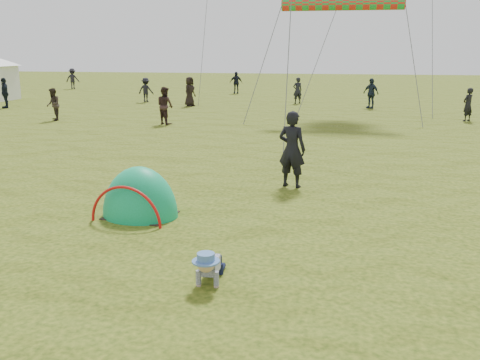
# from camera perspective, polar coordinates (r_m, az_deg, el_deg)

# --- Properties ---
(ground) EXTENTS (140.00, 140.00, 0.00)m
(ground) POSITION_cam_1_polar(r_m,az_deg,el_deg) (8.84, -4.04, -9.16)
(ground) COLOR #1E350A
(crawling_toddler) EXTENTS (0.54, 0.76, 0.57)m
(crawling_toddler) POSITION_cam_1_polar(r_m,az_deg,el_deg) (8.14, -3.31, -9.06)
(crawling_toddler) COLOR black
(crawling_toddler) RESTS_ON ground
(popup_tent) EXTENTS (1.82, 1.57, 2.13)m
(popup_tent) POSITION_cam_1_polar(r_m,az_deg,el_deg) (11.56, -10.56, -3.76)
(popup_tent) COLOR #0B9A51
(popup_tent) RESTS_ON ground
(standing_adult) EXTENTS (0.81, 0.65, 1.95)m
(standing_adult) POSITION_cam_1_polar(r_m,az_deg,el_deg) (13.59, 5.56, 3.28)
(standing_adult) COLOR black
(standing_adult) RESTS_ON ground
(crowd_person_2) EXTENTS (1.02, 0.47, 1.70)m
(crowd_person_2) POSITION_cam_1_polar(r_m,az_deg,el_deg) (42.82, -0.43, 10.34)
(crowd_person_2) COLOR black
(crowd_person_2) RESTS_ON ground
(crowd_person_3) EXTENTS (1.06, 0.64, 1.60)m
(crowd_person_3) POSITION_cam_1_polar(r_m,az_deg,el_deg) (36.37, -10.01, 9.44)
(crowd_person_3) COLOR black
(crowd_person_3) RESTS_ON ground
(crowd_person_6) EXTENTS (0.70, 0.68, 1.62)m
(crowd_person_6) POSITION_cam_1_polar(r_m,az_deg,el_deg) (28.48, 23.14, 7.41)
(crowd_person_6) COLOR black
(crowd_person_6) RESTS_ON ground
(crowd_person_7) EXTENTS (0.92, 0.97, 1.59)m
(crowd_person_7) POSITION_cam_1_polar(r_m,az_deg,el_deg) (27.99, -19.31, 7.62)
(crowd_person_7) COLOR #302721
(crowd_person_7) RESTS_ON ground
(crowd_person_8) EXTENTS (1.08, 0.98, 1.77)m
(crowd_person_8) POSITION_cam_1_polar(r_m,az_deg,el_deg) (32.97, 13.78, 8.97)
(crowd_person_8) COLOR #1D2837
(crowd_person_8) RESTS_ON ground
(crowd_person_9) EXTENTS (1.25, 0.85, 1.78)m
(crowd_person_9) POSITION_cam_1_polar(r_m,az_deg,el_deg) (50.04, -17.43, 10.27)
(crowd_person_9) COLOR black
(crowd_person_9) RESTS_ON ground
(crowd_person_12) EXTENTS (0.72, 0.63, 1.66)m
(crowd_person_12) POSITION_cam_1_polar(r_m,az_deg,el_deg) (35.12, 6.16, 9.47)
(crowd_person_12) COLOR black
(crowd_person_12) RESTS_ON ground
(crowd_person_13) EXTENTS (1.07, 1.02, 1.74)m
(crowd_person_13) POSITION_cam_1_polar(r_m,az_deg,el_deg) (25.38, -8.00, 7.86)
(crowd_person_13) COLOR #30201E
(crowd_person_13) RESTS_ON ground
(crowd_person_14) EXTENTS (1.06, 1.04, 1.79)m
(crowd_person_14) POSITION_cam_1_polar(r_m,az_deg,el_deg) (35.09, -23.81, 8.49)
(crowd_person_14) COLOR black
(crowd_person_14) RESTS_ON ground
(crowd_person_16) EXTENTS (0.82, 1.01, 1.79)m
(crowd_person_16) POSITION_cam_1_polar(r_m,az_deg,el_deg) (33.41, -5.38, 9.38)
(crowd_person_16) COLOR black
(crowd_person_16) RESTS_ON ground
(rainbow_tube_kite) EXTENTS (5.65, 0.64, 0.64)m
(rainbow_tube_kite) POSITION_cam_1_polar(r_m,az_deg,el_deg) (26.66, 10.87, 18.01)
(rainbow_tube_kite) COLOR red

